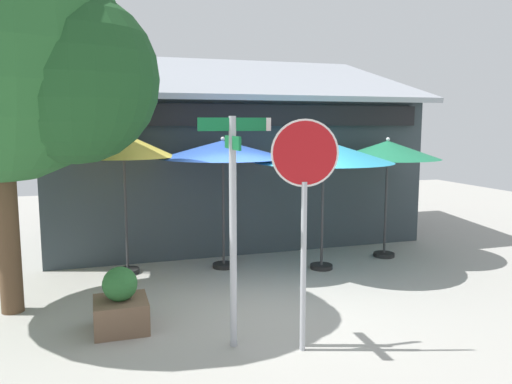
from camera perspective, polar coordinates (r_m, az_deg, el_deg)
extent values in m
cube|color=#9E9B93|center=(8.26, 1.36, -12.56)|extent=(28.00, 28.00, 0.10)
cube|color=#333D42|center=(12.76, -3.38, 2.58)|extent=(8.41, 4.26, 3.34)
cube|color=#999EA8|center=(12.62, -3.29, 12.99)|extent=(8.91, 4.83, 1.38)
cube|color=black|center=(10.61, -0.44, 8.69)|extent=(7.81, 0.16, 0.44)
cylinder|color=#A8AAB2|center=(6.28, -2.61, -4.80)|extent=(0.09, 0.09, 2.91)
cube|color=#116B38|center=(6.13, -2.69, 7.66)|extent=(0.84, 0.08, 0.16)
cube|color=#116B38|center=(6.13, -2.68, 5.60)|extent=(0.08, 0.84, 0.16)
cube|color=white|center=(6.23, 1.40, 7.67)|extent=(0.06, 0.04, 0.16)
cylinder|color=#A8AAB2|center=(6.27, 5.38, -8.54)|extent=(0.07, 0.07, 2.13)
cylinder|color=white|center=(6.03, 5.55, 4.40)|extent=(0.78, 0.24, 0.81)
cylinder|color=red|center=(6.03, 5.55, 4.40)|extent=(0.74, 0.24, 0.76)
cylinder|color=black|center=(9.99, -14.29, -8.64)|extent=(0.44, 0.44, 0.08)
cylinder|color=#333335|center=(9.74, -14.51, -2.48)|extent=(0.05, 0.05, 2.26)
cone|color=#EAD14C|center=(9.60, -14.77, 5.19)|extent=(1.90, 1.90, 0.44)
sphere|color=silver|center=(9.60, -14.82, 6.69)|extent=(0.08, 0.08, 0.08)
cylinder|color=black|center=(10.06, -3.66, -8.29)|extent=(0.44, 0.44, 0.08)
cylinder|color=#333335|center=(9.82, -3.71, -2.29)|extent=(0.05, 0.05, 2.22)
cone|color=#2D56B7|center=(9.68, -3.77, 4.86)|extent=(2.49, 2.49, 0.33)
sphere|color=silver|center=(9.68, -3.78, 6.03)|extent=(0.08, 0.08, 0.08)
cylinder|color=black|center=(10.05, 7.40, -8.36)|extent=(0.44, 0.44, 0.08)
cylinder|color=#333335|center=(9.81, 7.51, -2.58)|extent=(0.05, 0.05, 2.14)
cone|color=#2D99BC|center=(9.67, 7.64, 4.58)|extent=(2.67, 2.67, 0.42)
sphere|color=silver|center=(9.66, 7.66, 5.99)|extent=(0.08, 0.08, 0.08)
cylinder|color=black|center=(11.18, 14.28, -6.88)|extent=(0.44, 0.44, 0.08)
cylinder|color=#333335|center=(10.96, 14.45, -1.66)|extent=(0.05, 0.05, 2.14)
cone|color=#1E724C|center=(10.84, 14.67, 4.65)|extent=(2.17, 2.17, 0.37)
sphere|color=silver|center=(10.83, 14.71, 5.80)|extent=(0.08, 0.08, 0.08)
cylinder|color=brown|center=(8.32, -26.26, -4.18)|extent=(0.32, 0.32, 2.42)
sphere|color=#1E4C23|center=(7.64, -20.04, 12.00)|extent=(2.41, 2.41, 2.41)
cube|color=brown|center=(7.35, -15.03, -13.26)|extent=(0.72, 0.72, 0.43)
sphere|color=#28602D|center=(7.21, -15.15, -10.02)|extent=(0.47, 0.47, 0.47)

